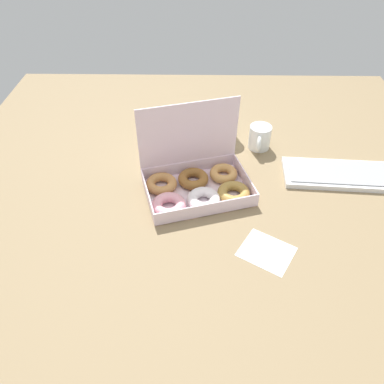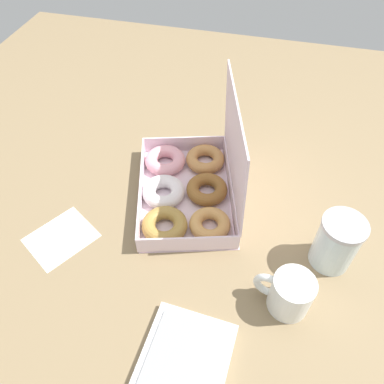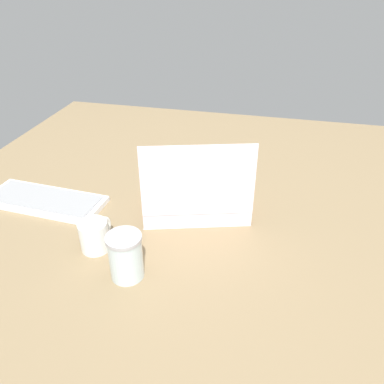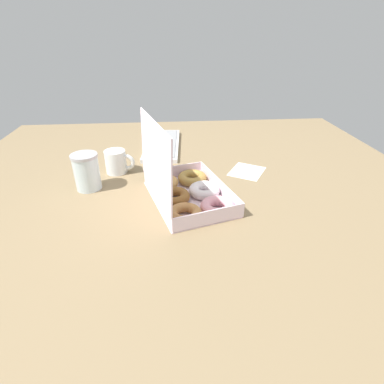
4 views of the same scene
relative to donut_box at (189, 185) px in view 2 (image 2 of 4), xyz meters
The scene contains 5 objects.
ground_plane 4.98cm from the donut_box, ahead, with size 180.00×180.00×2.00cm, color #86704E.
donut_box is the anchor object (origin of this frame).
coffee_mug 34.81cm from the donut_box, 47.55° to the left, with size 8.05×11.55×8.88cm.
glass_jar 35.79cm from the donut_box, 72.22° to the left, with size 9.02×9.02×12.76cm.
paper_napkin 32.03cm from the donut_box, 51.42° to the right, with size 13.89×11.80×0.15cm, color white.
Camera 2 is at (57.24, 16.08, 70.44)cm, focal length 35.00 mm.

